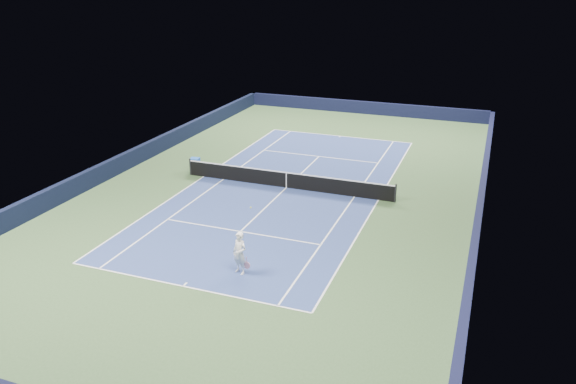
% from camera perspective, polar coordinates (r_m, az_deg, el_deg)
% --- Properties ---
extents(ground, '(40.00, 40.00, 0.00)m').
position_cam_1_polar(ground, '(33.03, -0.16, 0.44)').
color(ground, '#324D2A').
rests_on(ground, ground).
extents(wall_far, '(22.00, 0.35, 1.10)m').
position_cam_1_polar(wall_far, '(51.14, 7.76, 8.50)').
color(wall_far, black).
rests_on(wall_far, ground).
extents(wall_right, '(0.35, 40.00, 1.10)m').
position_cam_1_polar(wall_right, '(30.98, 18.93, -1.14)').
color(wall_right, black).
rests_on(wall_right, ground).
extents(wall_left, '(0.35, 40.00, 1.10)m').
position_cam_1_polar(wall_left, '(37.82, -15.73, 3.26)').
color(wall_left, black).
rests_on(wall_left, ground).
extents(court_surface, '(10.97, 23.77, 0.01)m').
position_cam_1_polar(court_surface, '(33.02, -0.16, 0.44)').
color(court_surface, navy).
rests_on(court_surface, ground).
extents(baseline_far, '(10.97, 0.08, 0.00)m').
position_cam_1_polar(baseline_far, '(43.79, 5.34, 5.68)').
color(baseline_far, white).
rests_on(baseline_far, ground).
extents(baseline_near, '(10.97, 0.08, 0.00)m').
position_cam_1_polar(baseline_near, '(23.36, -10.62, -9.39)').
color(baseline_near, white).
rests_on(baseline_near, ground).
extents(sideline_doubles_right, '(0.08, 23.77, 0.00)m').
position_cam_1_polar(sideline_doubles_right, '(31.65, 9.17, -0.80)').
color(sideline_doubles_right, white).
rests_on(sideline_doubles_right, ground).
extents(sideline_doubles_left, '(0.08, 23.77, 0.00)m').
position_cam_1_polar(sideline_doubles_left, '(35.21, -8.55, 1.57)').
color(sideline_doubles_left, white).
rests_on(sideline_doubles_left, ground).
extents(sideline_singles_right, '(0.08, 23.77, 0.00)m').
position_cam_1_polar(sideline_singles_right, '(31.91, 6.77, -0.47)').
color(sideline_singles_right, white).
rests_on(sideline_singles_right, ground).
extents(sideline_singles_left, '(0.08, 23.77, 0.00)m').
position_cam_1_polar(sideline_singles_left, '(34.59, -6.56, 1.30)').
color(sideline_singles_left, white).
rests_on(sideline_singles_left, ground).
extents(service_line_far, '(8.23, 0.08, 0.00)m').
position_cam_1_polar(service_line_far, '(38.74, 3.17, 3.63)').
color(service_line_far, white).
rests_on(service_line_far, ground).
extents(service_line_near, '(8.23, 0.08, 0.00)m').
position_cam_1_polar(service_line_near, '(27.61, -4.85, -4.01)').
color(service_line_near, white).
rests_on(service_line_near, ground).
extents(center_service_line, '(0.08, 12.80, 0.00)m').
position_cam_1_polar(center_service_line, '(33.02, -0.16, 0.45)').
color(center_service_line, white).
rests_on(center_service_line, ground).
extents(center_mark_far, '(0.08, 0.30, 0.00)m').
position_cam_1_polar(center_mark_far, '(43.65, 5.29, 5.63)').
color(center_mark_far, white).
rests_on(center_mark_far, ground).
extents(center_mark_near, '(0.08, 0.30, 0.00)m').
position_cam_1_polar(center_mark_near, '(23.47, -10.43, -9.22)').
color(center_mark_near, white).
rests_on(center_mark_near, ground).
extents(tennis_net, '(12.90, 0.10, 1.07)m').
position_cam_1_polar(tennis_net, '(32.85, -0.17, 1.26)').
color(tennis_net, black).
rests_on(tennis_net, ground).
extents(sponsor_cube, '(0.64, 0.60, 0.92)m').
position_cam_1_polar(sponsor_cube, '(35.98, -9.41, 2.71)').
color(sponsor_cube, blue).
rests_on(sponsor_cube, ground).
extents(tennis_player, '(0.88, 1.36, 2.65)m').
position_cam_1_polar(tennis_player, '(23.55, -4.92, -6.22)').
color(tennis_player, white).
rests_on(tennis_player, ground).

